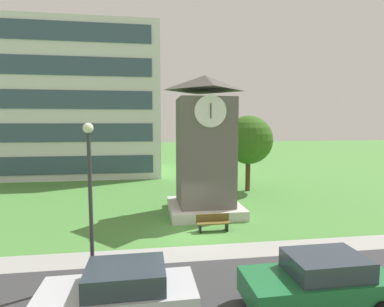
% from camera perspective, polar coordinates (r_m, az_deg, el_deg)
% --- Properties ---
extents(ground_plane, '(160.00, 160.00, 0.00)m').
position_cam_1_polar(ground_plane, '(16.25, 0.00, -14.79)').
color(ground_plane, '#4C893D').
extents(kerb_strip, '(120.00, 1.60, 0.01)m').
position_cam_1_polar(kerb_strip, '(14.06, 1.47, -18.14)').
color(kerb_strip, '#9E9E99').
rests_on(kerb_strip, ground).
extents(office_building, '(21.15, 11.86, 16.00)m').
position_cam_1_polar(office_building, '(38.14, -22.57, 8.69)').
color(office_building, silver).
rests_on(office_building, ground).
extents(clock_tower, '(4.49, 4.49, 8.64)m').
position_cam_1_polar(clock_tower, '(19.08, 2.42, -0.01)').
color(clock_tower, '#605B56').
rests_on(clock_tower, ground).
extents(park_bench, '(1.80, 0.49, 0.88)m').
position_cam_1_polar(park_bench, '(16.52, 4.00, -12.77)').
color(park_bench, brown).
rests_on(park_bench, ground).
extents(street_lamp, '(0.36, 0.36, 5.70)m').
position_cam_1_polar(street_lamp, '(11.31, -18.61, -5.47)').
color(street_lamp, '#333338').
rests_on(street_lamp, ground).
extents(tree_streetside, '(4.07, 4.07, 6.37)m').
position_cam_1_polar(tree_streetside, '(25.88, 10.55, 2.50)').
color(tree_streetside, '#513823').
rests_on(tree_streetside, ground).
extents(parked_car_silver, '(4.41, 2.06, 1.69)m').
position_cam_1_polar(parked_car_silver, '(9.66, -13.36, -24.35)').
color(parked_car_silver, silver).
rests_on(parked_car_silver, ground).
extents(parked_car_green, '(4.60, 2.08, 1.69)m').
position_cam_1_polar(parked_car_green, '(10.80, 22.88, -21.24)').
color(parked_car_green, '#1E6B38').
rests_on(parked_car_green, ground).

